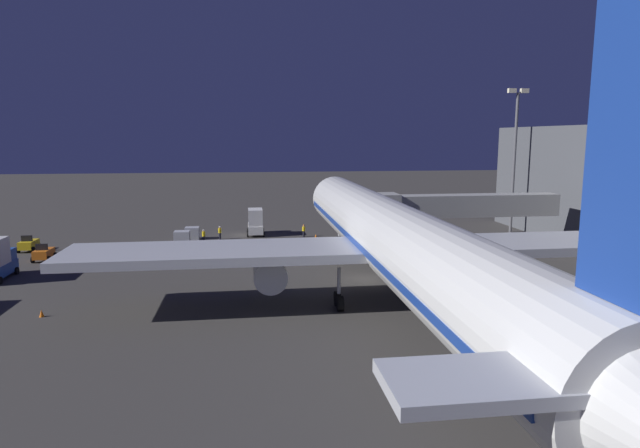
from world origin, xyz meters
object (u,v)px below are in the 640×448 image
Objects in this scene: baggage_container_near_belt at (182,238)px; ground_crew_near_nose_gear at (304,230)px; airliner_at_gate at (396,242)px; jet_bridge at (450,206)px; traffic_cone_nose_starboard at (316,236)px; ground_crew_marshaller_fwd at (220,232)px; baggage_container_mid_row at (192,233)px; apron_floodlight_mast at (515,151)px; ground_crew_by_belt_loader at (204,235)px; baggage_tug_spare at (29,245)px; pushback_tug at (80,258)px; baggage_tug_lead at (44,254)px; cargo_truck_aft at (255,222)px; traffic_cone_wingtip_svc_side at (42,313)px; traffic_cone_nose_port at (348,235)px.

ground_crew_near_nose_gear is at bearing -169.23° from baggage_container_near_belt.
airliner_at_gate is 22.96m from jet_bridge.
ground_crew_marshaller_fwd is at bearing -3.03° from traffic_cone_nose_starboard.
baggage_container_near_belt is 1.07× the size of ground_crew_marshaller_fwd.
baggage_container_mid_row is at bearing -22.29° from jet_bridge.
traffic_cone_nose_starboard is (27.70, 0.44, -11.08)m from apron_floodlight_mast.
ground_crew_by_belt_loader is 0.96× the size of ground_crew_marshaller_fwd.
ground_crew_near_nose_gear is (29.23, -0.52, -10.44)m from apron_floodlight_mast.
airliner_at_gate is 37.67× the size of ground_crew_by_belt_loader.
baggage_tug_spare is 1.67× the size of ground_crew_near_nose_gear.
baggage_tug_spare is 34.80m from traffic_cone_nose_starboard.
airliner_at_gate is 32.24m from ground_crew_near_nose_gear.
pushback_tug is at bearing 42.85° from ground_crew_by_belt_loader.
baggage_tug_lead is at bearing -32.20° from pushback_tug.
traffic_cone_nose_starboard is at bearing -174.92° from ground_crew_by_belt_loader.
baggage_container_mid_row is 16.31m from traffic_cone_nose_starboard.
pushback_tug is (28.55, -18.52, -4.61)m from airliner_at_gate.
cargo_truck_aft is (-26.66, -6.99, 1.06)m from baggage_tug_spare.
ground_crew_by_belt_loader is (-2.61, -0.72, 0.10)m from baggage_container_near_belt.
baggage_container_mid_row is (-10.10, -13.54, 0.02)m from pushback_tug.
ground_crew_marshaller_fwd is (4.70, 2.53, -0.87)m from cargo_truck_aft.
cargo_truck_aft is at bearing -73.39° from airliner_at_gate.
traffic_cone_wingtip_svc_side is at bearing 96.85° from pushback_tug.
ground_crew_by_belt_loader is (42.26, 1.73, -10.42)m from apron_floodlight_mast.
baggage_container_mid_row is at bearing -1.14° from apron_floodlight_mast.
baggage_container_near_belt is (9.24, 5.21, -1.01)m from cargo_truck_aft.
baggage_container_near_belt is (44.87, 2.45, -10.52)m from apron_floodlight_mast.
traffic_cone_nose_port is (23.30, 0.44, -11.08)m from apron_floodlight_mast.
traffic_cone_nose_port is (-17.03, 0.67, -0.70)m from ground_crew_marshaller_fwd.
apron_floodlight_mast is 7.09× the size of baggage_tug_spare.
ground_crew_marshaller_fwd is (26.80, -11.83, -4.49)m from jet_bridge.
baggage_container_mid_row is at bearing 12.81° from cargo_truck_aft.
jet_bridge is 8.84× the size of pushback_tug.
ground_crew_by_belt_loader is (16.76, -29.46, -4.45)m from airliner_at_gate.
baggage_tug_spare is 5.07× the size of traffic_cone_nose_port.
ground_crew_marshaller_fwd reaches higher than baggage_container_near_belt.
ground_crew_marshaller_fwd is (-1.93, -1.96, 0.04)m from ground_crew_by_belt_loader.
jet_bridge reaches higher than pushback_tug.
ground_crew_marshaller_fwd reaches higher than ground_crew_by_belt_loader.
ground_crew_by_belt_loader reaches higher than traffic_cone_nose_starboard.
cargo_truck_aft is 26.26m from baggage_tug_lead.
ground_crew_near_nose_gear is 6.04m from traffic_cone_nose_port.
cargo_truck_aft is at bearing -165.31° from baggage_tug_spare.
airliner_at_gate reaches higher than traffic_cone_nose_port.
baggage_container_mid_row is 1.05× the size of ground_crew_by_belt_loader.
cargo_truck_aft is 6.84m from ground_crew_near_nose_gear.
baggage_tug_lead is at bearing 27.80° from baggage_container_near_belt.
apron_floodlight_mast is at bearing 179.67° from ground_crew_marshaller_fwd.
pushback_tug is at bearing 1.52° from jet_bridge.
baggage_container_near_belt is at bearing -16.26° from jet_bridge.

